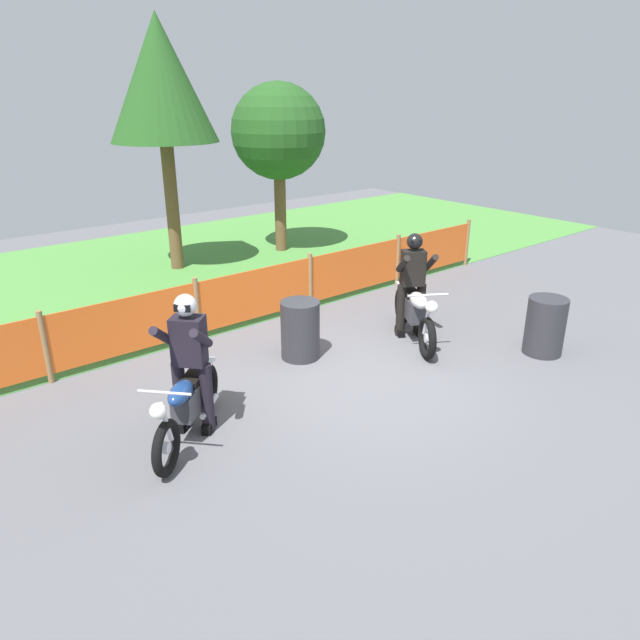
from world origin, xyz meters
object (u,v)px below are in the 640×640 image
(motorcycle_lead, at_px, (415,312))
(spare_drum, at_px, (545,326))
(motorcycle_trailing, at_px, (188,405))
(rider_lead, at_px, (412,279))
(rider_trailing, at_px, (190,356))
(oil_drum, at_px, (300,330))

(motorcycle_lead, distance_m, spare_drum, 1.96)
(motorcycle_lead, xyz_separation_m, spare_drum, (1.14, -1.59, -0.04))
(motorcycle_lead, distance_m, motorcycle_trailing, 4.14)
(rider_lead, bearing_deg, motorcycle_trailing, -51.35)
(rider_lead, distance_m, spare_drum, 2.12)
(rider_trailing, relative_size, spare_drum, 1.92)
(motorcycle_trailing, bearing_deg, rider_lead, 144.46)
(rider_trailing, relative_size, oil_drum, 1.92)
(motorcycle_trailing, height_order, spare_drum, motorcycle_trailing)
(motorcycle_lead, distance_m, oil_drum, 1.90)
(oil_drum, distance_m, spare_drum, 3.69)
(motorcycle_lead, xyz_separation_m, rider_lead, (0.12, 0.19, 0.48))
(motorcycle_trailing, distance_m, oil_drum, 2.52)
(rider_trailing, xyz_separation_m, spare_drum, (5.12, -1.43, -0.51))
(motorcycle_lead, distance_m, rider_lead, 0.53)
(motorcycle_trailing, relative_size, oil_drum, 1.70)
(rider_trailing, bearing_deg, oil_drum, 157.95)
(motorcycle_trailing, distance_m, spare_drum, 5.43)
(rider_trailing, bearing_deg, rider_lead, 142.74)
(motorcycle_lead, relative_size, oil_drum, 2.06)
(motorcycle_lead, bearing_deg, motorcycle_trailing, -53.79)
(motorcycle_trailing, xyz_separation_m, spare_drum, (5.27, -1.28, -0.00))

